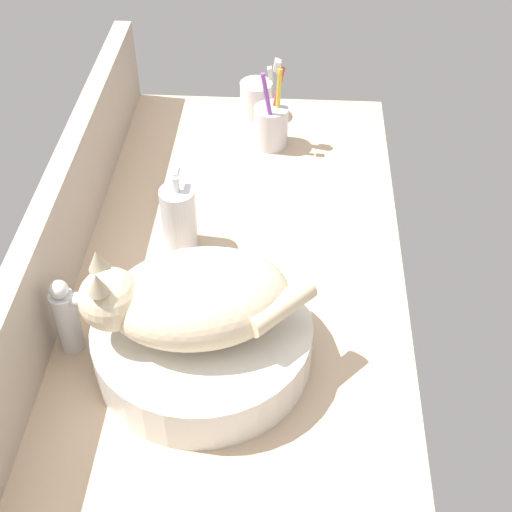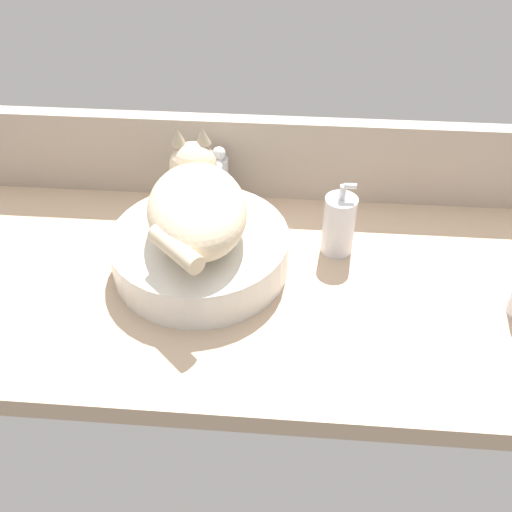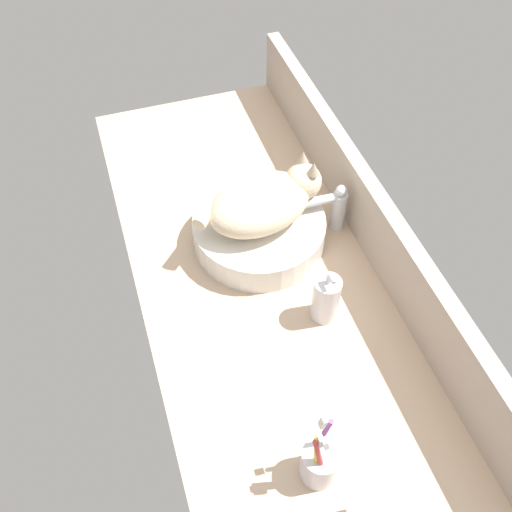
% 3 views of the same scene
% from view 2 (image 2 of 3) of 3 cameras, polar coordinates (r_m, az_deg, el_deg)
% --- Properties ---
extents(ground_plane, '(1.37, 0.58, 0.04)m').
position_cam_2_polar(ground_plane, '(1.05, -2.15, -2.92)').
color(ground_plane, tan).
extents(backsplash_panel, '(1.37, 0.04, 0.18)m').
position_cam_2_polar(backsplash_panel, '(1.20, -0.87, 9.85)').
color(backsplash_panel, '#AD9E8E').
rests_on(backsplash_panel, ground_plane).
extents(sink_basin, '(0.32, 0.32, 0.08)m').
position_cam_2_polar(sink_basin, '(1.04, -5.56, 0.50)').
color(sink_basin, silver).
rests_on(sink_basin, ground_plane).
extents(cat, '(0.22, 0.32, 0.14)m').
position_cam_2_polar(cat, '(0.99, -6.00, 5.22)').
color(cat, beige).
rests_on(cat, sink_basin).
extents(faucet, '(0.04, 0.12, 0.14)m').
position_cam_2_polar(faucet, '(1.16, -3.73, 7.83)').
color(faucet, silver).
rests_on(faucet, ground_plane).
extents(soap_dispenser, '(0.06, 0.06, 0.15)m').
position_cam_2_polar(soap_dispenser, '(1.07, 8.28, 3.12)').
color(soap_dispenser, silver).
rests_on(soap_dispenser, ground_plane).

